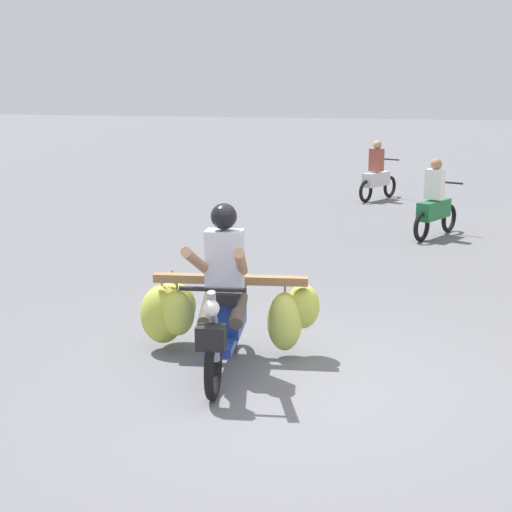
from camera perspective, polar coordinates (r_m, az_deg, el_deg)
ground_plane at (r=6.70m, az=2.85°, el=-10.13°), size 120.00×120.00×0.00m
motorbike_main_loaded at (r=7.29m, az=-3.26°, el=-3.91°), size 1.82×1.74×1.58m
motorbike_distant_ahead_right at (r=17.98m, az=9.13°, el=5.98°), size 0.77×1.53×1.40m
motorbike_distant_far_ahead at (r=13.61m, az=13.37°, el=3.72°), size 0.75×1.54×1.40m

